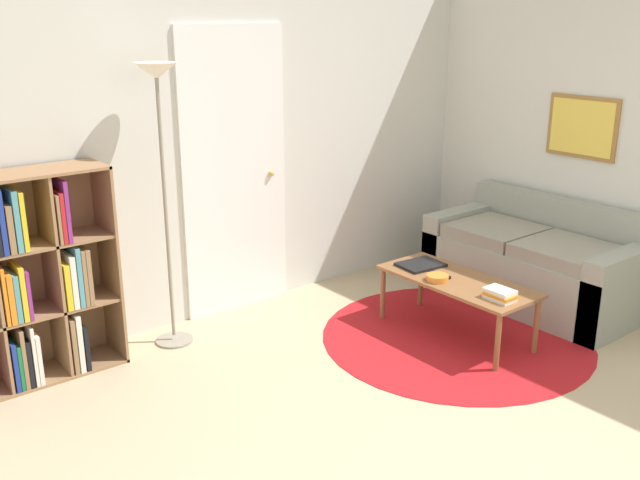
{
  "coord_description": "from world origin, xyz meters",
  "views": [
    {
      "loc": [
        -2.62,
        -1.69,
        2.14
      ],
      "look_at": [
        -0.11,
        1.45,
        0.85
      ],
      "focal_mm": 40.0,
      "sensor_mm": 36.0,
      "label": 1
    }
  ],
  "objects_px": {
    "floor_lamp": "(159,117)",
    "coffee_table": "(457,285)",
    "laptop": "(421,265)",
    "bowl": "(437,278)",
    "bookshelf": "(14,286)",
    "couch": "(538,264)"
  },
  "relations": [
    {
      "from": "floor_lamp",
      "to": "coffee_table",
      "type": "xyz_separation_m",
      "value": [
        1.57,
        -1.12,
        -1.15
      ]
    },
    {
      "from": "laptop",
      "to": "bowl",
      "type": "distance_m",
      "value": 0.3
    },
    {
      "from": "floor_lamp",
      "to": "bowl",
      "type": "distance_m",
      "value": 2.09
    },
    {
      "from": "bookshelf",
      "to": "floor_lamp",
      "type": "height_order",
      "value": "floor_lamp"
    },
    {
      "from": "bookshelf",
      "to": "bowl",
      "type": "bearing_deg",
      "value": -25.11
    },
    {
      "from": "laptop",
      "to": "bowl",
      "type": "relative_size",
      "value": 2.18
    },
    {
      "from": "floor_lamp",
      "to": "couch",
      "type": "bearing_deg",
      "value": -22.97
    },
    {
      "from": "bowl",
      "to": "laptop",
      "type": "bearing_deg",
      "value": 65.46
    },
    {
      "from": "couch",
      "to": "floor_lamp",
      "type": "bearing_deg",
      "value": 157.03
    },
    {
      "from": "couch",
      "to": "bookshelf",
      "type": "bearing_deg",
      "value": 161.77
    },
    {
      "from": "couch",
      "to": "laptop",
      "type": "bearing_deg",
      "value": 162.78
    },
    {
      "from": "bookshelf",
      "to": "couch",
      "type": "bearing_deg",
      "value": -18.23
    },
    {
      "from": "floor_lamp",
      "to": "coffee_table",
      "type": "relative_size",
      "value": 1.67
    },
    {
      "from": "coffee_table",
      "to": "laptop",
      "type": "xyz_separation_m",
      "value": [
        0.0,
        0.34,
        0.05
      ]
    },
    {
      "from": "coffee_table",
      "to": "bowl",
      "type": "height_order",
      "value": "bowl"
    },
    {
      "from": "coffee_table",
      "to": "laptop",
      "type": "relative_size",
      "value": 3.4
    },
    {
      "from": "laptop",
      "to": "couch",
      "type": "bearing_deg",
      "value": -17.22
    },
    {
      "from": "bookshelf",
      "to": "floor_lamp",
      "type": "bearing_deg",
      "value": -4.38
    },
    {
      "from": "coffee_table",
      "to": "bowl",
      "type": "distance_m",
      "value": 0.15
    },
    {
      "from": "couch",
      "to": "bowl",
      "type": "height_order",
      "value": "couch"
    },
    {
      "from": "bookshelf",
      "to": "laptop",
      "type": "height_order",
      "value": "bookshelf"
    },
    {
      "from": "bookshelf",
      "to": "bowl",
      "type": "relative_size",
      "value": 8.54
    }
  ]
}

